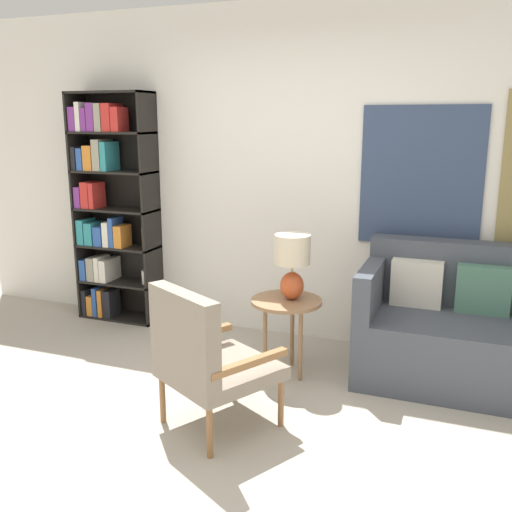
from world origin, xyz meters
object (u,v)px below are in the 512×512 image
at_px(couch, 480,332).
at_px(side_table, 286,308).
at_px(armchair, 204,354).
at_px(table_lamp, 292,260).
at_px(bookshelf, 108,208).

bearing_deg(couch, side_table, -164.81).
relative_size(armchair, table_lamp, 1.90).
bearing_deg(bookshelf, side_table, -17.68).
height_order(bookshelf, table_lamp, bookshelf).
relative_size(couch, side_table, 2.88).
height_order(bookshelf, couch, bookshelf).
bearing_deg(side_table, table_lamp, 39.17).
relative_size(side_table, table_lamp, 1.20).
bearing_deg(bookshelf, armchair, -42.14).
distance_m(armchair, table_lamp, 1.04).
bearing_deg(table_lamp, armchair, -103.78).
xyz_separation_m(bookshelf, side_table, (1.88, -0.60, -0.53)).
height_order(armchair, side_table, armchair).
xyz_separation_m(armchair, table_lamp, (0.23, 0.95, 0.36)).
distance_m(couch, table_lamp, 1.39).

